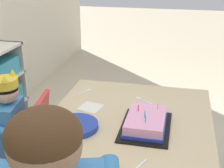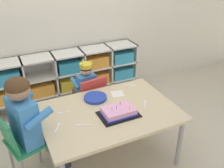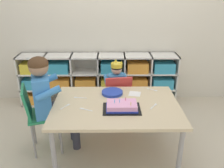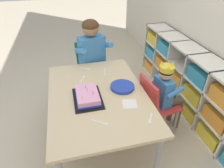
# 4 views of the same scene
# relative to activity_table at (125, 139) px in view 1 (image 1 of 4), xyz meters

# --- Properties ---
(activity_table) EXTENTS (1.25, 0.88, 0.58)m
(activity_table) POSITION_rel_activity_table_xyz_m (0.00, 0.00, 0.00)
(activity_table) COLOR #D1B789
(activity_table) RESTS_ON ground
(classroom_chair_blue) EXTENTS (0.39, 0.39, 0.68)m
(classroom_chair_blue) POSITION_rel_activity_table_xyz_m (0.03, 0.58, -0.13)
(classroom_chair_blue) COLOR red
(classroom_chair_blue) RESTS_ON ground
(child_with_crown) EXTENTS (0.32, 0.32, 0.83)m
(child_with_crown) POSITION_rel_activity_table_xyz_m (0.01, 0.70, -0.01)
(child_with_crown) COLOR #3D7FBC
(child_with_crown) RESTS_ON ground
(birthday_cake_on_tray) EXTENTS (0.36, 0.25, 0.10)m
(birthday_cake_on_tray) POSITION_rel_activity_table_xyz_m (0.05, -0.10, 0.08)
(birthday_cake_on_tray) COLOR black
(birthday_cake_on_tray) RESTS_ON activity_table
(paper_plate_stack) EXTENTS (0.23, 0.23, 0.03)m
(paper_plate_stack) POSITION_rel_activity_table_xyz_m (-0.04, 0.25, 0.07)
(paper_plate_stack) COLOR #233DA3
(paper_plate_stack) RESTS_ON activity_table
(paper_napkin_square) EXTENTS (0.15, 0.15, 0.00)m
(paper_napkin_square) POSITION_rel_activity_table_xyz_m (0.21, 0.24, 0.05)
(paper_napkin_square) COLOR white
(paper_napkin_square) RESTS_ON activity_table
(fork_by_napkin) EXTENTS (0.13, 0.07, 0.00)m
(fork_by_napkin) POSITION_rel_activity_table_xyz_m (-0.30, -0.10, 0.05)
(fork_by_napkin) COLOR white
(fork_by_napkin) RESTS_ON activity_table
(fork_scattered_mid_table) EXTENTS (0.09, 0.12, 0.00)m
(fork_scattered_mid_table) POSITION_rel_activity_table_xyz_m (0.37, -0.04, 0.05)
(fork_scattered_mid_table) COLOR white
(fork_scattered_mid_table) RESTS_ON activity_table
(fork_near_cake_tray) EXTENTS (0.11, 0.08, 0.00)m
(fork_near_cake_tray) POSITION_rel_activity_table_xyz_m (0.42, 0.34, 0.05)
(fork_near_cake_tray) COLOR white
(fork_near_cake_tray) RESTS_ON activity_table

